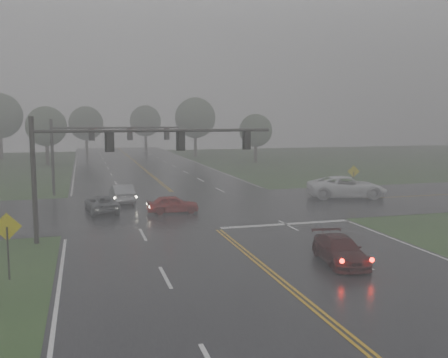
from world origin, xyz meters
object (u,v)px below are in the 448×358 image
object	(u,v)px
sedan_red	(173,213)
signal_gantry_far	(93,142)
signal_gantry_near	(114,153)
car_grey	(102,212)
sedan_maroon	(340,263)
pickup_white	(346,198)
sedan_silver	(122,203)

from	to	relation	value
sedan_red	signal_gantry_far	xyz separation A→B (m)	(-5.09, 10.99, 4.62)
signal_gantry_near	car_grey	bearing A→B (deg)	93.27
car_grey	sedan_maroon	bearing A→B (deg)	114.08
pickup_white	signal_gantry_far	size ratio (longest dim) A/B	0.58
sedan_silver	pickup_white	size ratio (longest dim) A/B	0.68
pickup_white	signal_gantry_near	world-z (taller)	signal_gantry_near
sedan_red	car_grey	bearing A→B (deg)	70.11
sedan_maroon	signal_gantry_near	bearing A→B (deg)	149.38
sedan_silver	car_grey	xyz separation A→B (m)	(-1.71, -3.65, 0.00)
sedan_silver	pickup_white	xyz separation A→B (m)	(18.39, -2.70, 0.00)
sedan_red	sedan_silver	size ratio (longest dim) A/B	0.82
sedan_maroon	sedan_silver	xyz separation A→B (m)	(-8.39, 19.70, 0.00)
signal_gantry_near	sedan_red	bearing A→B (deg)	56.16
sedan_maroon	car_grey	xyz separation A→B (m)	(-10.10, 16.05, 0.00)
sedan_maroon	sedan_red	distance (m)	15.22
signal_gantry_far	car_grey	bearing A→B (deg)	-88.39
sedan_maroon	signal_gantry_near	xyz separation A→B (m)	(-9.63, 7.78, 4.79)
sedan_maroon	sedan_silver	world-z (taller)	sedan_silver
car_grey	sedan_silver	bearing A→B (deg)	-123.26
sedan_red	sedan_silver	world-z (taller)	sedan_silver
sedan_maroon	signal_gantry_far	distance (m)	27.70
pickup_white	sedan_maroon	bearing A→B (deg)	163.70
sedan_red	car_grey	world-z (taller)	sedan_red
sedan_silver	car_grey	bearing A→B (deg)	61.56
signal_gantry_far	sedan_red	bearing A→B (deg)	-65.14
sedan_maroon	car_grey	distance (m)	18.97
signal_gantry_far	signal_gantry_near	bearing A→B (deg)	-87.61
car_grey	pickup_white	xyz separation A→B (m)	(20.10, 0.95, 0.00)
sedan_maroon	pickup_white	size ratio (longest dim) A/B	0.64
car_grey	signal_gantry_far	size ratio (longest dim) A/B	0.38
sedan_red	pickup_white	bearing A→B (deg)	-79.66
sedan_silver	signal_gantry_far	world-z (taller)	signal_gantry_far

